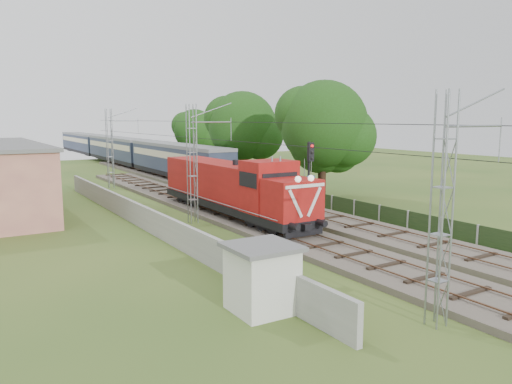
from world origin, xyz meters
TOP-DOWN VIEW (x-y plane):
  - ground at (0.00, 0.00)m, footprint 140.00×140.00m
  - track_main at (0.00, 7.00)m, footprint 4.20×70.00m
  - track_side at (5.00, 20.00)m, footprint 4.20×80.00m
  - catenary at (-2.95, 12.00)m, footprint 3.31×70.00m
  - boundary_wall at (-6.50, 12.00)m, footprint 0.25×40.00m
  - fence at (8.00, 3.00)m, footprint 0.12×32.00m
  - locomotive at (0.00, 11.85)m, footprint 3.01×17.20m
  - coach_rake at (5.00, 56.95)m, footprint 3.08×68.68m
  - signal_post at (3.14, 7.08)m, footprint 0.61×0.48m
  - relay_hut at (-7.40, -3.77)m, footprint 2.47×2.47m
  - tree_a at (11.71, 16.40)m, footprint 6.19×5.90m
  - tree_b at (11.27, 15.53)m, footprint 7.99×7.61m
  - tree_c at (9.90, 27.39)m, footprint 7.63×7.27m
  - tree_d at (14.32, 49.11)m, footprint 6.47×6.16m

SIDE VIEW (x-z plane):
  - ground at x=0.00m, z-range 0.00..0.00m
  - track_main at x=0.00m, z-range -0.04..0.41m
  - track_side at x=5.00m, z-range -0.04..0.41m
  - fence at x=8.00m, z-range 0.00..1.20m
  - boundary_wall at x=-6.50m, z-range 0.00..1.50m
  - relay_hut at x=-7.40m, z-range 0.01..2.53m
  - locomotive at x=0.00m, z-range 0.07..4.43m
  - coach_rake at x=5.00m, z-range 0.77..4.33m
  - signal_post at x=3.14m, z-range 1.04..6.60m
  - catenary at x=-2.95m, z-range 0.05..8.05m
  - tree_a at x=11.71m, z-range 0.99..9.02m
  - tree_d at x=14.32m, z-range 1.04..9.43m
  - tree_c at x=9.90m, z-range 1.23..11.12m
  - tree_b at x=11.27m, z-range 1.28..11.64m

